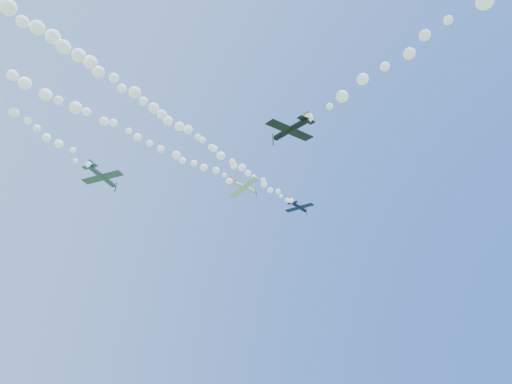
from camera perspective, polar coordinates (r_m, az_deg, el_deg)
plane_white at (r=89.70m, az=-1.64°, el=0.67°), size 7.54×7.74×2.15m
smoke_trail_white at (r=74.48m, az=-23.14°, el=10.44°), size 68.56×7.63×3.12m
plane_navy at (r=100.05m, az=5.79°, el=-2.03°), size 6.93×7.34×1.88m
smoke_trail_navy at (r=74.90m, az=-10.30°, el=8.85°), size 71.12×18.00×2.73m
plane_grey at (r=83.21m, az=-19.79°, el=1.95°), size 7.81×8.27×2.77m
plane_black at (r=53.60m, az=4.58°, el=8.29°), size 6.95×6.79×1.84m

